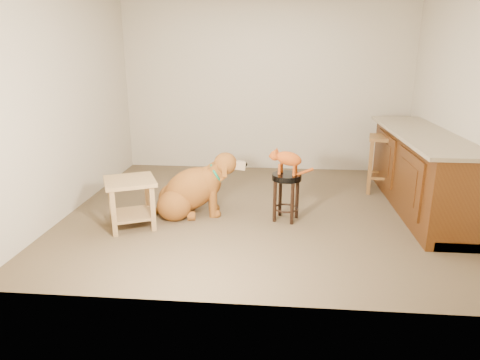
# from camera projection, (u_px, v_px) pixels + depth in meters

# --- Properties ---
(floor) EXTENTS (4.50, 4.00, 0.01)m
(floor) POSITION_uv_depth(u_px,v_px,m) (259.00, 211.00, 5.18)
(floor) COLOR brown
(floor) RESTS_ON ground
(room_shell) EXTENTS (4.54, 4.04, 2.62)m
(room_shell) POSITION_uv_depth(u_px,v_px,m) (261.00, 68.00, 4.69)
(room_shell) COLOR #C3B69D
(room_shell) RESTS_ON ground
(cabinet_run) EXTENTS (0.70, 2.56, 0.94)m
(cabinet_run) POSITION_uv_depth(u_px,v_px,m) (421.00, 173.00, 5.17)
(cabinet_run) COLOR #4F290E
(cabinet_run) RESTS_ON ground
(padded_stool) EXTENTS (0.35, 0.35, 0.54)m
(padded_stool) POSITION_uv_depth(u_px,v_px,m) (286.00, 188.00, 4.81)
(padded_stool) COLOR black
(padded_stool) RESTS_ON ground
(wood_stool) EXTENTS (0.49, 0.49, 0.77)m
(wood_stool) POSITION_uv_depth(u_px,v_px,m) (383.00, 163.00, 5.78)
(wood_stool) COLOR brown
(wood_stool) RESTS_ON ground
(side_table) EXTENTS (0.69, 0.69, 0.54)m
(side_table) POSITION_uv_depth(u_px,v_px,m) (131.00, 196.00, 4.63)
(side_table) COLOR #997447
(side_table) RESTS_ON ground
(golden_retriever) EXTENTS (1.24, 0.68, 0.79)m
(golden_retriever) POSITION_uv_depth(u_px,v_px,m) (192.00, 191.00, 4.99)
(golden_retriever) COLOR brown
(golden_retriever) RESTS_ON ground
(tabby_kitten) EXTENTS (0.50, 0.23, 0.31)m
(tabby_kitten) POSITION_uv_depth(u_px,v_px,m) (286.00, 159.00, 4.72)
(tabby_kitten) COLOR #983D0F
(tabby_kitten) RESTS_ON padded_stool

